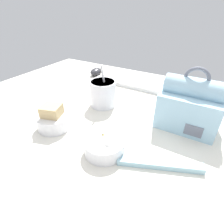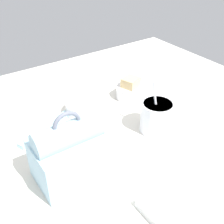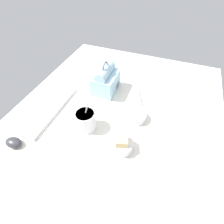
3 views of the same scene
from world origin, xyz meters
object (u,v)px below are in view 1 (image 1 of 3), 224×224
lunch_bag (189,106)px  chopstick_case (160,164)px  keyboard (136,83)px  soup_cup (103,93)px  bento_bowl_sandwich (54,119)px  bento_bowl_snacks (105,145)px  computer_mouse (96,72)px

lunch_bag → chopstick_case: 22.23cm
lunch_bag → keyboard: bearing=140.3°
soup_cup → bento_bowl_sandwich: (-5.70, -20.33, -2.18)cm
keyboard → lunch_bag: bearing=-39.7°
lunch_bag → bento_bowl_snacks: 29.09cm
lunch_bag → chopstick_case: bearing=-95.2°
keyboard → lunch_bag: 36.13cm
soup_cup → chopstick_case: 34.64cm
lunch_bag → computer_mouse: size_ratio=2.46×
keyboard → chopstick_case: keyboard is taller
lunch_bag → soup_cup: size_ratio=1.19×
bento_bowl_sandwich → computer_mouse: bearing=108.7°
bento_bowl_sandwich → bento_bowl_snacks: 19.87cm
keyboard → soup_cup: size_ratio=2.46×
lunch_bag → soup_cup: bearing=-176.1°
soup_cup → keyboard: bearing=82.8°
bento_bowl_snacks → chopstick_case: (14.44, 2.33, -1.40)cm
lunch_bag → computer_mouse: bearing=155.0°
bento_bowl_snacks → soup_cup: bearing=123.4°
bento_bowl_sandwich → bento_bowl_snacks: bearing=-3.2°
soup_cup → computer_mouse: size_ratio=2.06×
keyboard → bento_bowl_snacks: bento_bowl_snacks is taller
bento_bowl_sandwich → keyboard: bearing=78.9°
bento_bowl_sandwich → computer_mouse: size_ratio=1.30×
keyboard → bento_bowl_sandwich: (-8.85, -45.12, 1.95)cm
computer_mouse → chopstick_case: 67.58cm
keyboard → computer_mouse: (-24.64, 1.50, 0.89)cm
keyboard → bento_bowl_snacks: bearing=-76.6°
bento_bowl_snacks → computer_mouse: bearing=126.7°
keyboard → bento_bowl_sandwich: 46.02cm
computer_mouse → lunch_bag: bearing=-25.0°
soup_cup → computer_mouse: (-21.48, 26.30, -3.24)cm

